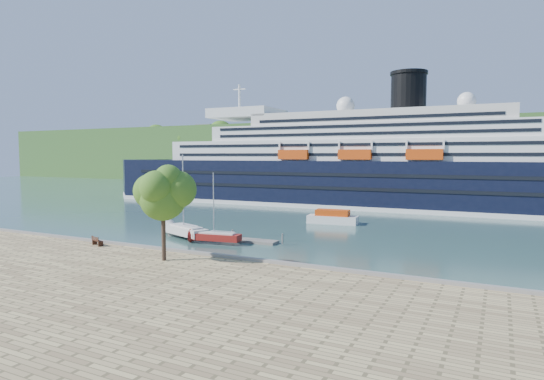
% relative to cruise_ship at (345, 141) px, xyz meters
% --- Properties ---
extents(ground, '(400.00, 400.00, 0.00)m').
position_rel_cruise_ship_xyz_m(ground, '(-1.87, -59.31, -14.21)').
color(ground, '#2E524E').
rests_on(ground, ground).
extents(far_hillside, '(400.00, 50.00, 24.00)m').
position_rel_cruise_ship_xyz_m(far_hillside, '(-1.87, 85.69, -2.21)').
color(far_hillside, '#335B24').
rests_on(far_hillside, ground).
extents(quay_coping, '(220.00, 0.50, 0.30)m').
position_rel_cruise_ship_xyz_m(quay_coping, '(-1.87, -59.51, -13.06)').
color(quay_coping, slate).
rests_on(quay_coping, promenade).
extents(cruise_ship, '(126.97, 21.67, 28.41)m').
position_rel_cruise_ship_xyz_m(cruise_ship, '(0.00, 0.00, 0.00)').
color(cruise_ship, black).
rests_on(cruise_ship, ground).
extents(park_bench, '(1.90, 1.21, 1.13)m').
position_rel_cruise_ship_xyz_m(park_bench, '(-9.37, -60.83, -12.64)').
color(park_bench, '#452313').
rests_on(park_bench, promenade).
extents(promenade_tree, '(6.03, 6.03, 9.98)m').
position_rel_cruise_ship_xyz_m(promenade_tree, '(2.12, -63.17, -8.22)').
color(promenade_tree, '#33651A').
rests_on(promenade_tree, promenade).
extents(floating_pontoon, '(16.17, 2.32, 0.36)m').
position_rel_cruise_ship_xyz_m(floating_pontoon, '(-1.98, -46.91, -14.03)').
color(floating_pontoon, gray).
rests_on(floating_pontoon, ground).
extents(sailboat_white_near, '(8.55, 5.15, 10.69)m').
position_rel_cruise_ship_xyz_m(sailboat_white_near, '(-6.31, -48.76, -8.86)').
color(sailboat_white_near, silver).
rests_on(sailboat_white_near, ground).
extents(sailboat_red, '(6.84, 2.84, 8.58)m').
position_rel_cruise_ship_xyz_m(sailboat_red, '(-0.67, -49.76, -9.92)').
color(sailboat_red, maroon).
rests_on(sailboat_red, ground).
extents(tender_launch, '(8.45, 3.68, 2.26)m').
position_rel_cruise_ship_xyz_m(tender_launch, '(6.56, -26.81, -13.08)').
color(tender_launch, '#C63D0B').
rests_on(tender_launch, ground).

